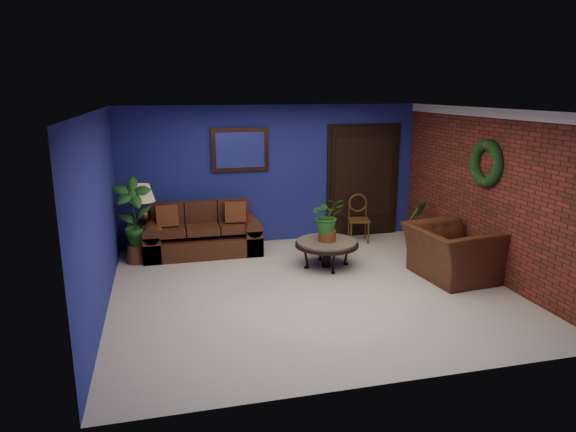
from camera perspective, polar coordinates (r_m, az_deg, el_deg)
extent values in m
plane|color=beige|center=(7.37, 2.57, -8.11)|extent=(5.50, 5.50, 0.00)
cube|color=navy|center=(9.38, -1.69, 4.63)|extent=(5.50, 0.04, 2.50)
cube|color=navy|center=(6.77, -20.25, 0.12)|extent=(0.04, 5.00, 2.50)
cube|color=maroon|center=(8.21, 21.42, 2.32)|extent=(0.04, 5.00, 2.50)
cube|color=silver|center=(6.84, 2.80, 11.69)|extent=(5.50, 5.00, 0.02)
cube|color=white|center=(8.06, 22.00, 10.56)|extent=(0.03, 5.00, 0.14)
cube|color=#442614|center=(9.17, -5.35, 7.32)|extent=(1.02, 0.06, 0.77)
cube|color=black|center=(9.90, 8.32, 3.81)|extent=(1.44, 0.06, 2.18)
torus|color=black|center=(8.14, 21.16, 5.48)|extent=(0.16, 0.72, 0.72)
cube|color=#4A2315|center=(8.96, -9.44, -3.17)|extent=(1.97, 0.85, 0.32)
cube|color=#4A2315|center=(9.17, -9.67, -0.85)|extent=(1.68, 0.23, 0.81)
cube|color=#4A2315|center=(8.80, -13.13, -1.62)|extent=(0.54, 0.58, 0.13)
cube|color=#4A2315|center=(8.82, -9.49, -1.41)|extent=(0.54, 0.58, 0.13)
cube|color=#4A2315|center=(8.88, -5.88, -1.19)|extent=(0.54, 0.58, 0.13)
cube|color=#4A2315|center=(8.92, -14.85, -3.10)|extent=(0.29, 0.85, 0.45)
cube|color=#4A2315|center=(9.04, -4.13, -2.44)|extent=(0.29, 0.85, 0.45)
cube|color=brown|center=(8.78, -13.30, -0.02)|extent=(0.36, 0.11, 0.36)
cube|color=brown|center=(8.85, -5.88, 0.41)|extent=(0.36, 0.11, 0.36)
cylinder|color=#4F4A45|center=(8.15, 4.33, -2.93)|extent=(0.95, 0.95, 0.05)
cylinder|color=black|center=(8.16, 4.32, -3.17)|extent=(1.00, 1.00, 0.05)
cylinder|color=black|center=(8.22, 4.30, -4.37)|extent=(0.14, 0.14, 0.38)
cube|color=#4F4A45|center=(8.89, -15.65, -1.22)|extent=(0.56, 0.56, 0.05)
cube|color=black|center=(8.90, -15.64, -1.47)|extent=(0.60, 0.60, 0.04)
cube|color=black|center=(9.00, -15.49, -3.68)|extent=(0.51, 0.51, 0.03)
cylinder|color=black|center=(8.75, -17.13, -3.35)|extent=(0.03, 0.03, 0.52)
cylinder|color=black|center=(8.73, -14.03, -3.18)|extent=(0.03, 0.03, 0.52)
cylinder|color=black|center=(9.20, -16.99, -2.50)|extent=(0.03, 0.03, 0.52)
cylinder|color=black|center=(9.18, -14.04, -2.33)|extent=(0.03, 0.03, 0.52)
cylinder|color=#442614|center=(8.88, -15.68, -0.91)|extent=(0.25, 0.25, 0.05)
sphere|color=#442614|center=(8.85, -15.73, -0.14)|extent=(0.22, 0.22, 0.22)
cylinder|color=#442614|center=(8.81, -15.81, 1.02)|extent=(0.02, 0.02, 0.29)
cone|color=#906E54|center=(8.77, -15.89, 2.32)|extent=(0.41, 0.41, 0.29)
cube|color=#533217|center=(9.57, 7.87, -0.45)|extent=(0.45, 0.45, 0.04)
torus|color=#533217|center=(9.67, 7.77, 1.46)|extent=(0.35, 0.11, 0.35)
cylinder|color=#533217|center=(9.45, 7.02, -1.95)|extent=(0.03, 0.03, 0.39)
cylinder|color=#533217|center=(9.50, 8.92, -1.93)|extent=(0.03, 0.03, 0.39)
cylinder|color=#533217|center=(9.75, 6.76, -1.44)|extent=(0.03, 0.03, 0.39)
cylinder|color=#533217|center=(9.80, 8.60, -1.43)|extent=(0.03, 0.03, 0.39)
imported|color=#4A2315|center=(8.04, 17.60, -3.90)|extent=(1.17, 1.30, 0.79)
cylinder|color=brown|center=(8.12, 4.34, -2.16)|extent=(0.28, 0.28, 0.18)
imported|color=#194A17|center=(8.04, 4.38, 0.06)|extent=(0.51, 0.44, 0.57)
cylinder|color=brown|center=(9.47, 13.83, -2.84)|extent=(0.26, 0.26, 0.20)
imported|color=#194A17|center=(9.36, 13.97, -0.38)|extent=(0.42, 0.35, 0.74)
cylinder|color=brown|center=(8.78, -16.51, -3.99)|extent=(0.34, 0.34, 0.30)
imported|color=#194A17|center=(8.60, -16.82, 0.30)|extent=(0.62, 0.44, 1.15)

